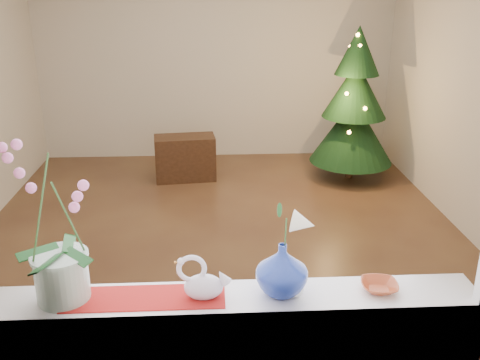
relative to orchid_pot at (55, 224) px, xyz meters
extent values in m
plane|color=#3C2318|center=(0.73, 2.35, -1.28)|extent=(5.00, 5.00, 0.00)
cube|color=beige|center=(0.73, 4.85, 0.07)|extent=(4.50, 0.10, 2.70)
cube|color=beige|center=(0.73, -0.15, 0.07)|extent=(4.50, 0.10, 2.70)
cube|color=white|center=(0.73, -0.02, -0.38)|extent=(2.20, 0.26, 0.04)
cube|color=maroon|center=(0.35, -0.02, -0.35)|extent=(0.70, 0.20, 0.01)
imported|color=navy|center=(0.95, 0.00, -0.22)|extent=(0.32, 0.32, 0.27)
sphere|color=silver|center=(1.00, -0.04, -0.32)|extent=(0.09, 0.09, 0.07)
imported|color=#993D1F|center=(1.39, -0.01, -0.34)|extent=(0.15, 0.15, 0.03)
cube|color=black|center=(0.34, 3.95, -1.02)|extent=(0.73, 0.42, 0.52)
camera|label=1|loc=(0.65, -2.03, 0.94)|focal=40.00mm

